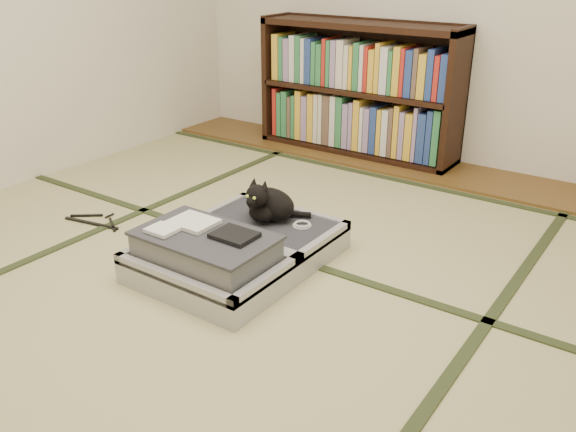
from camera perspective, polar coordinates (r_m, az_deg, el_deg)
The scene contains 8 objects.
floor at distance 2.71m, azimuth -5.14°, elevation -7.04°, with size 4.50×4.50×0.00m, color #C8BE85.
wood_strip at distance 4.29m, azimuth 12.17°, elevation 4.47°, with size 4.00×0.50×0.02m, color brown.
tatami_borders at distance 3.06m, azimuth 0.78°, elevation -3.12°, with size 4.00×4.50×0.01m.
bookcase at distance 4.45m, azimuth 6.60°, elevation 11.45°, with size 1.48×0.34×0.95m.
suitcase at distance 2.86m, azimuth -5.12°, elevation -3.17°, with size 0.69×0.92×0.27m.
cat at distance 3.02m, azimuth -1.91°, elevation 1.13°, with size 0.31×0.31×0.25m.
cable_coil at distance 2.99m, azimuth 1.32°, elevation -0.83°, with size 0.10×0.10×0.02m.
hanger at distance 3.52m, azimuth -17.56°, elevation -0.48°, with size 0.37×0.20×0.01m.
Camera 1 is at (1.53, -1.77, 1.38)m, focal length 38.00 mm.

